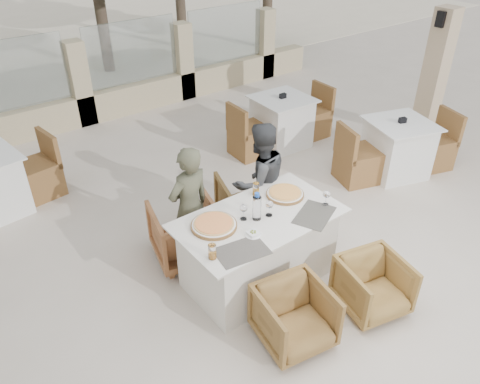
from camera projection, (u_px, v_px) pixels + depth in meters
ground at (265, 273)px, 4.90m from camera, size 80.00×80.00×0.00m
perimeter_wall_far at (78, 78)px, 7.67m from camera, size 10.00×0.34×1.60m
lantern_pillar at (434, 75)px, 7.18m from camera, size 0.34×0.34×2.00m
dining_table at (258, 249)px, 4.64m from camera, size 1.60×0.90×0.77m
placemat_near_left at (242, 251)px, 4.00m from camera, size 0.49×0.37×0.00m
placemat_near_right at (314, 215)px, 4.45m from camera, size 0.53×0.46×0.00m
pizza_left at (214, 224)px, 4.28m from camera, size 0.53×0.53×0.06m
pizza_right at (285, 193)px, 4.73m from camera, size 0.51×0.51×0.05m
water_bottle at (257, 206)px, 4.33m from camera, size 0.09×0.09×0.29m
wine_glass_centre at (244, 211)px, 4.35m from camera, size 0.08×0.08×0.18m
wine_glass_near at (269, 207)px, 4.40m from camera, size 0.08×0.08×0.18m
wine_glass_corner at (326, 197)px, 4.55m from camera, size 0.10×0.10×0.18m
beer_glass_left at (212, 252)px, 3.90m from camera, size 0.09×0.09×0.14m
beer_glass_right at (256, 189)px, 4.73m from camera, size 0.07×0.07×0.13m
olive_dish at (253, 233)px, 4.18m from camera, size 0.12×0.12×0.04m
armchair_far_left at (186, 232)px, 4.98m from camera, size 0.83×0.84×0.63m
armchair_far_right at (249, 201)px, 5.49m from camera, size 0.84×0.85×0.62m
armchair_near_left at (294, 317)px, 4.03m from camera, size 0.69×0.71×0.56m
armchair_near_right at (373, 286)px, 4.36m from camera, size 0.70×0.71×0.54m
diner_left at (190, 207)px, 4.73m from camera, size 0.53×0.38×1.35m
diner_right at (260, 182)px, 5.13m from camera, size 0.71×0.57×1.38m
bg_table_b at (281, 122)px, 7.21m from camera, size 1.69×0.91×0.77m
bg_table_c at (397, 148)px, 6.46m from camera, size 1.81×1.29×0.77m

